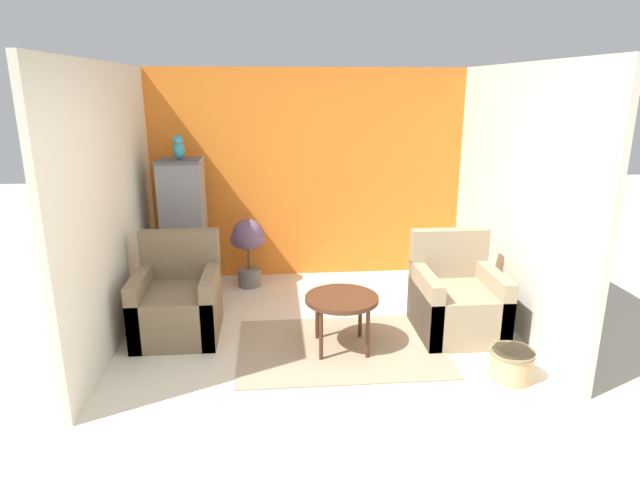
{
  "coord_description": "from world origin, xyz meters",
  "views": [
    {
      "loc": [
        -0.43,
        -3.34,
        2.27
      ],
      "look_at": [
        0.0,
        1.51,
        0.87
      ],
      "focal_mm": 30.0,
      "sensor_mm": 36.0,
      "label": 1
    }
  ],
  "objects": [
    {
      "name": "coffee_table",
      "position": [
        0.15,
        0.98,
        0.45
      ],
      "size": [
        0.65,
        0.65,
        0.5
      ],
      "color": "#472819",
      "rests_on": "ground_plane"
    },
    {
      "name": "parrot",
      "position": [
        -1.43,
        2.55,
        1.63
      ],
      "size": [
        0.12,
        0.22,
        0.27
      ],
      "color": "teal",
      "rests_on": "birdcage"
    },
    {
      "name": "birdcage",
      "position": [
        -1.43,
        2.55,
        0.74
      ],
      "size": [
        0.53,
        0.53,
        1.51
      ],
      "color": "#555559",
      "rests_on": "ground_plane"
    },
    {
      "name": "armchair_right",
      "position": [
        1.27,
        1.23,
        0.3
      ],
      "size": [
        0.75,
        0.81,
        0.94
      ],
      "color": "#9E896B",
      "rests_on": "ground_plane"
    },
    {
      "name": "wall_back_accent",
      "position": [
        0.0,
        3.04,
        1.24
      ],
      "size": [
        3.83,
        0.06,
        2.48
      ],
      "color": "orange",
      "rests_on": "ground_plane"
    },
    {
      "name": "ground_plane",
      "position": [
        0.0,
        0.0,
        0.0
      ],
      "size": [
        20.0,
        20.0,
        0.0
      ],
      "primitive_type": "plane",
      "color": "beige",
      "rests_on": "ground"
    },
    {
      "name": "area_rug",
      "position": [
        0.15,
        0.98,
        0.01
      ],
      "size": [
        1.83,
        1.26,
        0.01
      ],
      "color": "gray",
      "rests_on": "ground_plane"
    },
    {
      "name": "potted_plant",
      "position": [
        -0.74,
        2.64,
        0.52
      ],
      "size": [
        0.4,
        0.36,
        0.81
      ],
      "color": "#66605B",
      "rests_on": "ground_plane"
    },
    {
      "name": "armchair_left",
      "position": [
        -1.35,
        1.43,
        0.3
      ],
      "size": [
        0.75,
        0.81,
        0.94
      ],
      "color": "#7A664C",
      "rests_on": "ground_plane"
    },
    {
      "name": "wicker_basket",
      "position": [
        1.44,
        0.35,
        0.14
      ],
      "size": [
        0.35,
        0.35,
        0.25
      ],
      "color": "tan",
      "rests_on": "ground_plane"
    },
    {
      "name": "wall_right",
      "position": [
        1.89,
        1.51,
        1.24
      ],
      "size": [
        0.06,
        3.01,
        2.48
      ],
      "color": "beige",
      "rests_on": "ground_plane"
    },
    {
      "name": "wall_left",
      "position": [
        -1.89,
        1.51,
        1.24
      ],
      "size": [
        0.06,
        3.01,
        2.48
      ],
      "color": "beige",
      "rests_on": "ground_plane"
    }
  ]
}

